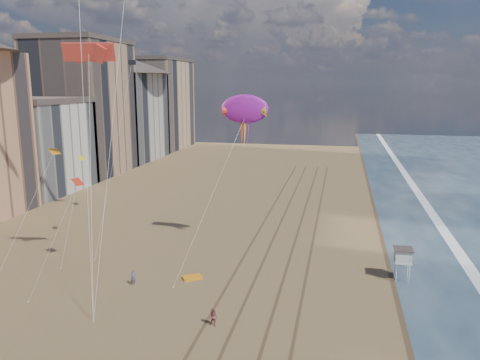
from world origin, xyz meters
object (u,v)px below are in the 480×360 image
(grounded_kite, at_px, (192,277))
(kite_flyer_b, at_px, (213,317))
(kite_flyer_a, at_px, (133,278))
(show_kite, at_px, (245,110))
(lifeguard_stand, at_px, (403,256))

(grounded_kite, relative_size, kite_flyer_b, 1.23)
(kite_flyer_a, distance_m, kite_flyer_b, 11.53)
(show_kite, xyz_separation_m, kite_flyer_b, (1.00, -17.32, -15.84))
(kite_flyer_a, bearing_deg, show_kite, 22.29)
(kite_flyer_a, xyz_separation_m, kite_flyer_b, (9.82, -6.04, 0.04))
(kite_flyer_b, bearing_deg, lifeguard_stand, 48.60)
(grounded_kite, height_order, kite_flyer_b, kite_flyer_b)
(lifeguard_stand, height_order, kite_flyer_b, lifeguard_stand)
(show_kite, xyz_separation_m, kite_flyer_a, (-8.82, -11.28, -15.88))
(show_kite, relative_size, kite_flyer_a, 13.47)
(lifeguard_stand, relative_size, kite_flyer_a, 2.24)
(lifeguard_stand, distance_m, kite_flyer_b, 20.65)
(kite_flyer_a, bearing_deg, lifeguard_stand, -15.06)
(lifeguard_stand, xyz_separation_m, kite_flyer_a, (-25.92, -6.76, -1.84))
(kite_flyer_b, bearing_deg, kite_flyer_a, 158.50)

